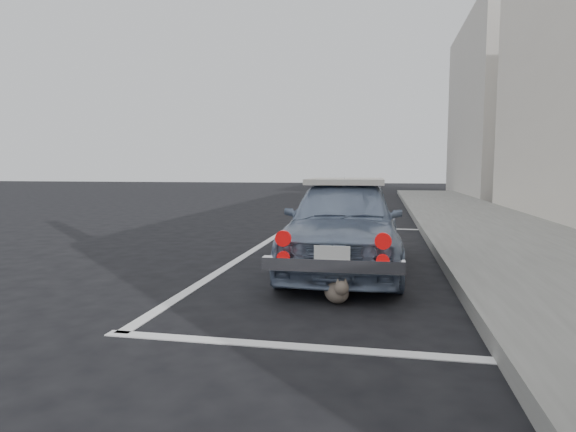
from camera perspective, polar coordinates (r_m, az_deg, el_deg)
name	(u,v)px	position (r m, az deg, el deg)	size (l,w,h in m)	color
ground	(251,321)	(4.10, -4.38, -12.33)	(80.00, 80.00, 0.00)	black
building_far	(502,109)	(24.49, 24.08, 11.54)	(3.50, 10.00, 8.00)	beige
pline_rear	(300,347)	(3.54, 1.48, -15.24)	(3.00, 0.12, 0.01)	silver
pline_front	(356,228)	(10.35, 8.01, -1.43)	(3.00, 0.12, 0.01)	silver
pline_side	(247,254)	(7.15, -4.90, -4.56)	(0.12, 7.00, 0.01)	silver
retro_coupe	(344,223)	(6.07, 6.68, -0.78)	(1.43, 3.45, 1.17)	#7789A6
cat	(337,290)	(4.60, 5.84, -8.75)	(0.34, 0.48, 0.27)	#736657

